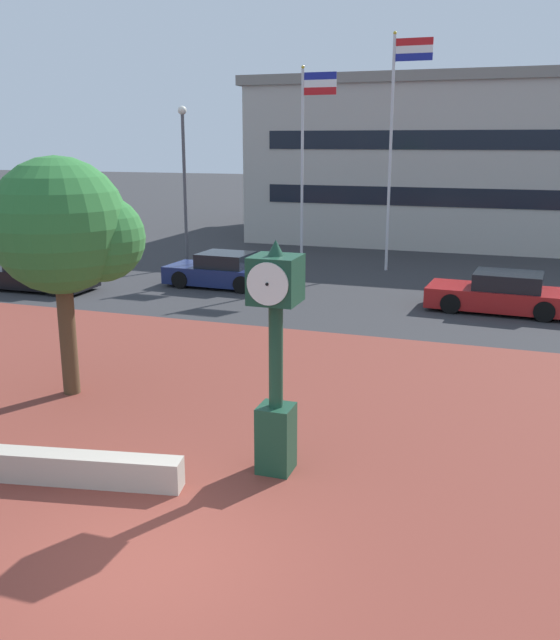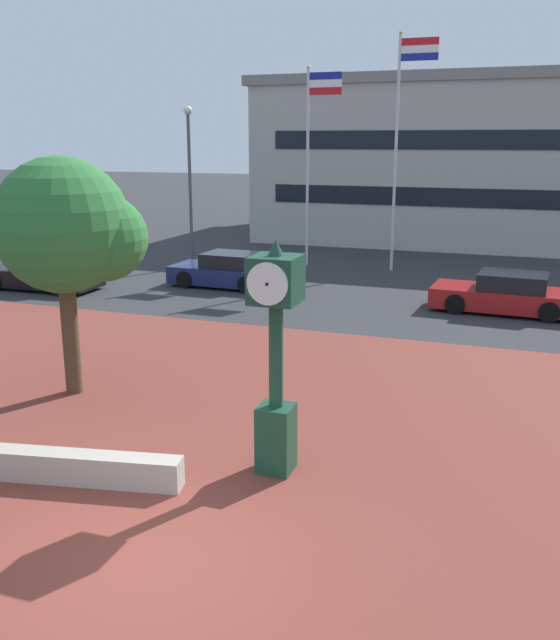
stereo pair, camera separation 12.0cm
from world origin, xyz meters
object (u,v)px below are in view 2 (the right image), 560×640
at_px(street_clock, 276,352).
at_px(street_lamp_post, 190,171).
at_px(civic_building, 551,160).
at_px(flagpole_primary, 311,152).
at_px(car_street_mid, 227,271).
at_px(car_street_far, 41,274).
at_px(car_street_near, 506,295).
at_px(flagpole_secondary, 400,137).
at_px(plaza_tree, 71,229).

xyz_separation_m(street_clock, street_lamp_post, (-10.05, 16.87, 2.03)).
distance_m(civic_building, street_lamp_post, 20.78).
bearing_deg(street_lamp_post, flagpole_primary, 24.62).
bearing_deg(car_street_mid, car_street_far, 115.98).
distance_m(car_street_mid, flagpole_primary, 7.08).
bearing_deg(flagpole_primary, street_lamp_post, -155.38).
height_order(car_street_near, flagpole_secondary, flagpole_secondary).
relative_size(flagpole_secondary, civic_building, 0.31).
xyz_separation_m(plaza_tree, flagpole_primary, (-0.09, 16.90, 1.30)).
bearing_deg(civic_building, car_street_mid, -121.95).
xyz_separation_m(car_street_near, civic_building, (1.27, 18.93, 3.71)).
height_order(car_street_mid, car_street_far, same).
relative_size(car_street_near, civic_building, 0.15).
distance_m(car_street_mid, civic_building, 21.77).
bearing_deg(flagpole_secondary, flagpole_primary, -180.00).
relative_size(street_clock, car_street_near, 0.84).
bearing_deg(car_street_near, car_street_mid, 89.02).
bearing_deg(car_street_far, flagpole_primary, -44.86).
bearing_deg(flagpole_secondary, car_street_mid, -134.70).
height_order(street_clock, flagpole_secondary, flagpole_secondary).
xyz_separation_m(street_clock, car_street_mid, (-6.97, 13.62, -1.50)).
bearing_deg(flagpole_primary, car_street_far, -133.77).
xyz_separation_m(car_street_mid, flagpole_secondary, (5.34, 5.39, 4.91)).
xyz_separation_m(plaza_tree, civic_building, (9.68, 29.71, 0.71)).
bearing_deg(car_street_near, flagpole_secondary, 40.93).
bearing_deg(flagpole_secondary, street_lamp_post, -165.75).
height_order(plaza_tree, car_street_mid, plaza_tree).
height_order(car_street_far, flagpole_secondary, flagpole_secondary).
distance_m(flagpole_primary, flagpole_secondary, 3.80).
bearing_deg(street_lamp_post, car_street_near, -16.86).
bearing_deg(car_street_far, civic_building, -41.08).
relative_size(plaza_tree, street_lamp_post, 0.75).
distance_m(street_clock, car_street_far, 17.15).
distance_m(car_street_far, flagpole_primary, 12.10).
xyz_separation_m(street_clock, car_street_far, (-13.21, 10.84, -1.50)).
bearing_deg(street_lamp_post, flagpole_secondary, 14.25).
distance_m(plaza_tree, flagpole_secondary, 17.40).
bearing_deg(street_lamp_post, street_clock, -59.22).
distance_m(street_clock, flagpole_secondary, 19.38).
bearing_deg(flagpole_primary, street_clock, -74.19).
distance_m(plaza_tree, flagpole_primary, 16.95).
xyz_separation_m(street_clock, flagpole_secondary, (-1.63, 19.01, 3.41)).
height_order(car_street_near, street_lamp_post, street_lamp_post).
bearing_deg(car_street_mid, street_lamp_post, 45.46).
relative_size(street_clock, flagpole_secondary, 0.41).
bearing_deg(flagpole_primary, plaza_tree, -89.70).
xyz_separation_m(plaza_tree, flagpole_secondary, (3.67, 16.90, 1.92)).
bearing_deg(car_street_near, street_clock, 169.61).
xyz_separation_m(car_street_far, civic_building, (17.60, 20.98, 3.71)).
bearing_deg(street_lamp_post, car_street_mid, -46.53).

